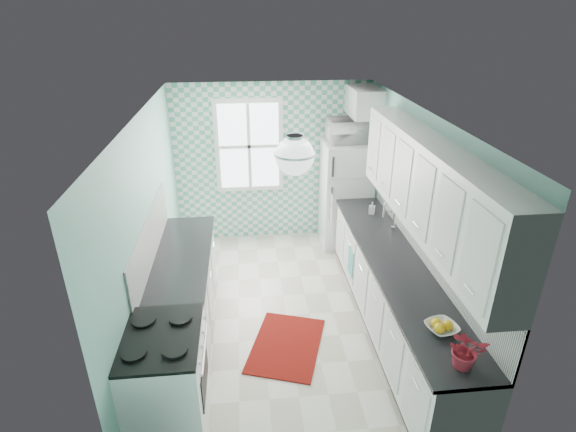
{
  "coord_description": "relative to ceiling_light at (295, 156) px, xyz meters",
  "views": [
    {
      "loc": [
        -0.44,
        -4.5,
        3.5
      ],
      "look_at": [
        0.05,
        0.25,
        1.25
      ],
      "focal_mm": 28.0,
      "sensor_mm": 36.0,
      "label": 1
    }
  ],
  "objects": [
    {
      "name": "floor",
      "position": [
        0.0,
        0.8,
        -2.33
      ],
      "size": [
        3.0,
        4.4,
        0.02
      ],
      "primitive_type": "cube",
      "color": "silver",
      "rests_on": "ground"
    },
    {
      "name": "ceiling",
      "position": [
        0.0,
        0.8,
        0.19
      ],
      "size": [
        3.0,
        4.4,
        0.02
      ],
      "primitive_type": "cube",
      "color": "white",
      "rests_on": "wall_back"
    },
    {
      "name": "wall_back",
      "position": [
        0.0,
        3.01,
        -1.07
      ],
      "size": [
        3.0,
        0.02,
        2.5
      ],
      "primitive_type": "cube",
      "color": "#79B5A7",
      "rests_on": "floor"
    },
    {
      "name": "wall_front",
      "position": [
        0.0,
        -1.41,
        -1.07
      ],
      "size": [
        3.0,
        0.02,
        2.5
      ],
      "primitive_type": "cube",
      "color": "#79B5A7",
      "rests_on": "floor"
    },
    {
      "name": "wall_left",
      "position": [
        -1.51,
        0.8,
        -1.07
      ],
      "size": [
        0.02,
        4.4,
        2.5
      ],
      "primitive_type": "cube",
      "color": "#79B5A7",
      "rests_on": "floor"
    },
    {
      "name": "wall_right",
      "position": [
        1.51,
        0.8,
        -1.07
      ],
      "size": [
        0.02,
        4.4,
        2.5
      ],
      "primitive_type": "cube",
      "color": "#79B5A7",
      "rests_on": "floor"
    },
    {
      "name": "accent_wall",
      "position": [
        0.0,
        2.99,
        -1.07
      ],
      "size": [
        3.0,
        0.01,
        2.5
      ],
      "primitive_type": "cube",
      "color": "#57AF93",
      "rests_on": "wall_back"
    },
    {
      "name": "window",
      "position": [
        -0.35,
        2.96,
        -0.77
      ],
      "size": [
        1.04,
        0.05,
        1.44
      ],
      "color": "white",
      "rests_on": "wall_back"
    },
    {
      "name": "backsplash_right",
      "position": [
        1.49,
        0.4,
        -1.13
      ],
      "size": [
        0.02,
        3.6,
        0.51
      ],
      "primitive_type": "cube",
      "color": "white",
      "rests_on": "wall_right"
    },
    {
      "name": "backsplash_left",
      "position": [
        -1.49,
        0.73,
        -1.13
      ],
      "size": [
        0.02,
        2.15,
        0.51
      ],
      "primitive_type": "cube",
      "color": "white",
      "rests_on": "wall_left"
    },
    {
      "name": "upper_cabinets_right",
      "position": [
        1.33,
        0.2,
        -0.42
      ],
      "size": [
        0.33,
        3.2,
        0.9
      ],
      "primitive_type": "cube",
      "color": "silver",
      "rests_on": "wall_right"
    },
    {
      "name": "upper_cabinet_fridge",
      "position": [
        1.3,
        2.63,
        -0.07
      ],
      "size": [
        0.4,
        0.74,
        0.4
      ],
      "primitive_type": "cube",
      "color": "silver",
      "rests_on": "wall_right"
    },
    {
      "name": "ceiling_light",
      "position": [
        0.0,
        0.0,
        0.0
      ],
      "size": [
        0.34,
        0.34,
        0.35
      ],
      "color": "silver",
      "rests_on": "ceiling"
    },
    {
      "name": "base_cabinets_right",
      "position": [
        1.2,
        0.4,
        -1.87
      ],
      "size": [
        0.6,
        3.6,
        0.9
      ],
      "primitive_type": "cube",
      "color": "white",
      "rests_on": "floor"
    },
    {
      "name": "countertop_right",
      "position": [
        1.19,
        0.4,
        -1.4
      ],
      "size": [
        0.63,
        3.6,
        0.04
      ],
      "primitive_type": "cube",
      "color": "black",
      "rests_on": "base_cabinets_right"
    },
    {
      "name": "base_cabinets_left",
      "position": [
        -1.2,
        0.73,
        -1.87
      ],
      "size": [
        0.6,
        2.15,
        0.9
      ],
      "primitive_type": "cube",
      "color": "white",
      "rests_on": "floor"
    },
    {
      "name": "countertop_left",
      "position": [
        -1.19,
        0.73,
        -1.4
      ],
      "size": [
        0.63,
        2.15,
        0.04
      ],
      "primitive_type": "cube",
      "color": "black",
      "rests_on": "base_cabinets_left"
    },
    {
      "name": "fridge",
      "position": [
        1.11,
        2.62,
        -1.49
      ],
      "size": [
        0.73,
        0.72,
        1.67
      ],
      "rotation": [
        0.0,
        0.0,
        0.03
      ],
      "color": "white",
      "rests_on": "floor"
    },
    {
      "name": "stove",
      "position": [
        -1.2,
        -0.69,
        -1.79
      ],
      "size": [
        0.68,
        0.85,
        1.02
      ],
      "rotation": [
        0.0,
        0.0,
        0.03
      ],
      "color": "white",
      "rests_on": "floor"
    },
    {
      "name": "sink",
      "position": [
        1.2,
        1.16,
        -1.39
      ],
      "size": [
        0.51,
        0.43,
        0.53
      ],
      "rotation": [
        0.0,
        0.0,
        -0.05
      ],
      "color": "silver",
      "rests_on": "countertop_right"
    },
    {
      "name": "rug",
      "position": [
        -0.05,
        0.25,
        -2.32
      ],
      "size": [
        1.02,
        1.22,
        0.02
      ],
      "primitive_type": "cube",
      "rotation": [
        0.0,
        0.0,
        -0.32
      ],
      "color": "maroon",
      "rests_on": "floor"
    },
    {
      "name": "dish_towel",
      "position": [
        0.89,
        1.21,
        -1.84
      ],
      "size": [
        0.03,
        0.25,
        0.37
      ],
      "primitive_type": "cube",
      "rotation": [
        0.0,
        0.0,
        0.04
      ],
      "color": "#64A693",
      "rests_on": "base_cabinets_right"
    },
    {
      "name": "fruit_bowl",
      "position": [
        1.2,
        -0.76,
        -1.35
      ],
      "size": [
        0.33,
        0.33,
        0.07
      ],
      "primitive_type": "imported",
      "rotation": [
        0.0,
        0.0,
        0.29
      ],
      "color": "white",
      "rests_on": "countertop_right"
    },
    {
      "name": "potted_plant",
      "position": [
        1.2,
        -1.18,
        -1.22
      ],
      "size": [
        0.33,
        0.3,
        0.32
      ],
      "primitive_type": "imported",
      "rotation": [
        0.0,
        0.0,
        -0.18
      ],
      "color": "red",
      "rests_on": "countertop_right"
    },
    {
      "name": "soap_bottle",
      "position": [
        1.25,
        1.66,
        -1.3
      ],
      "size": [
        0.1,
        0.1,
        0.17
      ],
      "primitive_type": "imported",
      "rotation": [
        0.0,
        0.0,
        -0.41
      ],
      "color": "#93B3C2",
      "rests_on": "countertop_right"
    },
    {
      "name": "microwave",
      "position": [
        1.11,
        2.62,
        -0.48
      ],
      "size": [
        0.64,
        0.46,
        0.34
      ],
      "primitive_type": "imported",
      "rotation": [
        0.0,
        0.0,
        3.2
      ],
      "color": "white",
      "rests_on": "fridge"
    }
  ]
}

